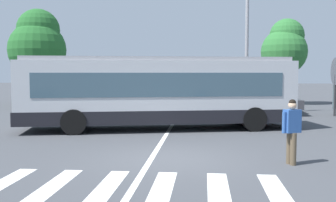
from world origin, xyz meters
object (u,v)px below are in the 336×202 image
at_px(parked_car_white, 147,100).
at_px(parked_car_red, 238,100).
at_px(pedestrian_crossing_street, 292,128).
at_px(parked_car_teal, 189,100).
at_px(twin_arm_street_lamp, 247,26).
at_px(background_tree_left, 38,44).
at_px(background_tree_right, 285,47).
at_px(parked_car_charcoal, 279,100).
at_px(city_transit_bus, 158,92).

relative_size(parked_car_white, parked_car_red, 0.98).
xyz_separation_m(pedestrian_crossing_street, parked_car_red, (-0.29, 13.21, -0.20)).
distance_m(pedestrian_crossing_street, parked_car_teal, 13.48).
xyz_separation_m(twin_arm_street_lamp, background_tree_left, (-14.78, 5.34, -0.55)).
bearing_deg(pedestrian_crossing_street, parked_car_white, 113.56).
relative_size(parked_car_teal, twin_arm_street_lamp, 0.55).
xyz_separation_m(pedestrian_crossing_street, twin_arm_street_lamp, (0.12, 12.49, 4.11)).
xyz_separation_m(parked_car_red, background_tree_right, (4.06, 6.91, 3.58)).
distance_m(pedestrian_crossing_street, parked_car_white, 14.39).
bearing_deg(background_tree_left, twin_arm_street_lamp, -19.88).
bearing_deg(parked_car_teal, background_tree_right, 45.28).
relative_size(parked_car_charcoal, background_tree_left, 0.63).
relative_size(parked_car_teal, background_tree_right, 0.69).
relative_size(parked_car_red, twin_arm_street_lamp, 0.56).
height_order(city_transit_bus, parked_car_teal, city_transit_bus).
height_order(twin_arm_street_lamp, background_tree_right, twin_arm_street_lamp).
xyz_separation_m(pedestrian_crossing_street, parked_car_charcoal, (2.22, 13.64, -0.20)).
bearing_deg(parked_car_red, background_tree_left, 162.18).
bearing_deg(city_transit_bus, background_tree_right, 60.17).
relative_size(parked_car_white, background_tree_right, 0.69).
bearing_deg(city_transit_bus, parked_car_charcoal, 49.19).
bearing_deg(parked_car_charcoal, parked_car_teal, -174.28).
relative_size(city_transit_bus, twin_arm_street_lamp, 1.46).
height_order(pedestrian_crossing_street, parked_car_red, pedestrian_crossing_street).
bearing_deg(parked_car_charcoal, background_tree_left, 166.05).
xyz_separation_m(city_transit_bus, parked_car_red, (3.95, 7.06, -0.82)).
bearing_deg(city_transit_bus, pedestrian_crossing_street, -55.39).
bearing_deg(background_tree_right, parked_car_white, -143.92).
bearing_deg(parked_car_teal, parked_car_white, 177.93).
distance_m(parked_car_charcoal, twin_arm_street_lamp, 4.93).
relative_size(city_transit_bus, parked_car_white, 2.63).
relative_size(background_tree_left, background_tree_right, 1.10).
bearing_deg(parked_car_red, pedestrian_crossing_street, -88.75).
distance_m(parked_car_red, parked_car_charcoal, 2.55).
xyz_separation_m(parked_car_teal, background_tree_left, (-11.47, 4.74, 3.76)).
distance_m(pedestrian_crossing_street, parked_car_red, 13.21).
bearing_deg(background_tree_left, city_transit_bus, -48.26).
relative_size(city_transit_bus, parked_car_red, 2.59).
relative_size(pedestrian_crossing_street, background_tree_right, 0.26).
height_order(parked_car_teal, background_tree_left, background_tree_left).
bearing_deg(parked_car_white, pedestrian_crossing_street, -66.44).
height_order(background_tree_left, background_tree_right, background_tree_left).
bearing_deg(parked_car_charcoal, parked_car_white, -176.77).
bearing_deg(parked_car_red, parked_car_charcoal, 9.65).
bearing_deg(background_tree_left, background_tree_right, 7.08).
distance_m(parked_car_red, twin_arm_street_lamp, 4.39).
xyz_separation_m(city_transit_bus, twin_arm_street_lamp, (4.36, 6.34, 3.49)).
bearing_deg(twin_arm_street_lamp, background_tree_right, 64.45).
height_order(city_transit_bus, parked_car_white, city_transit_bus).
bearing_deg(parked_car_teal, parked_car_red, 2.28).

